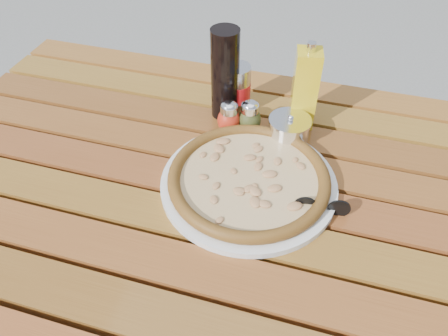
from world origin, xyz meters
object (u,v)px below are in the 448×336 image
(table, at_px, (221,209))
(pizza, at_px, (249,178))
(pepper_shaker, at_px, (229,117))
(sunglasses, at_px, (322,207))
(dark_bottle, at_px, (225,74))
(oregano_shaker, at_px, (250,117))
(olive_oil_cruet, at_px, (305,89))
(parmesan_tin, at_px, (289,130))
(plate, at_px, (249,183))
(soda_can, at_px, (237,89))

(table, distance_m, pizza, 0.11)
(pepper_shaker, xyz_separation_m, sunglasses, (0.24, -0.19, -0.02))
(table, relative_size, sunglasses, 12.70)
(pizza, xyz_separation_m, pepper_shaker, (-0.09, 0.16, 0.02))
(pizza, relative_size, dark_bottle, 1.95)
(oregano_shaker, height_order, sunglasses, oregano_shaker)
(olive_oil_cruet, xyz_separation_m, parmesan_tin, (-0.02, -0.07, -0.07))
(plate, bearing_deg, pizza, 0.00)
(plate, relative_size, sunglasses, 3.27)
(soda_can, bearing_deg, oregano_shaker, -54.64)
(pizza, height_order, dark_bottle, dark_bottle)
(table, bearing_deg, parmesan_tin, 59.67)
(dark_bottle, bearing_deg, pizza, -62.71)
(sunglasses, bearing_deg, table, 166.60)
(pizza, xyz_separation_m, oregano_shaker, (-0.04, 0.18, 0.02))
(soda_can, bearing_deg, plate, -69.31)
(parmesan_tin, xyz_separation_m, sunglasses, (0.10, -0.20, -0.01))
(pizza, xyz_separation_m, parmesan_tin, (0.05, 0.17, 0.01))
(olive_oil_cruet, bearing_deg, plate, -105.70)
(dark_bottle, bearing_deg, soda_can, 47.65)
(sunglasses, bearing_deg, soda_can, 122.35)
(plate, height_order, pizza, pizza)
(pizza, xyz_separation_m, sunglasses, (0.15, -0.03, -0.01))
(oregano_shaker, bearing_deg, soda_can, 125.36)
(pizza, xyz_separation_m, dark_bottle, (-0.12, 0.23, 0.09))
(table, height_order, sunglasses, sunglasses)
(pepper_shaker, height_order, oregano_shaker, same)
(table, xyz_separation_m, pepper_shaker, (-0.03, 0.18, 0.11))
(olive_oil_cruet, bearing_deg, dark_bottle, -175.50)
(table, relative_size, parmesan_tin, 13.83)
(pepper_shaker, height_order, parmesan_tin, pepper_shaker)
(plate, distance_m, soda_can, 0.27)
(soda_can, distance_m, parmesan_tin, 0.17)
(oregano_shaker, relative_size, olive_oil_cruet, 0.39)
(soda_can, bearing_deg, table, -81.40)
(parmesan_tin, distance_m, sunglasses, 0.22)
(pepper_shaker, bearing_deg, soda_can, 93.79)
(oregano_shaker, bearing_deg, table, -93.28)
(pepper_shaker, xyz_separation_m, soda_can, (-0.01, 0.09, 0.02))
(dark_bottle, bearing_deg, olive_oil_cruet, 4.50)
(table, bearing_deg, olive_oil_cruet, 64.33)
(pepper_shaker, relative_size, sunglasses, 0.74)
(table, height_order, parmesan_tin, parmesan_tin)
(dark_bottle, bearing_deg, table, -75.49)
(oregano_shaker, xyz_separation_m, sunglasses, (0.20, -0.21, -0.02))
(dark_bottle, bearing_deg, pepper_shaker, -66.15)
(olive_oil_cruet, bearing_deg, pizza, -105.70)
(pepper_shaker, height_order, soda_can, soda_can)
(oregano_shaker, height_order, dark_bottle, dark_bottle)
(pizza, height_order, parmesan_tin, parmesan_tin)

